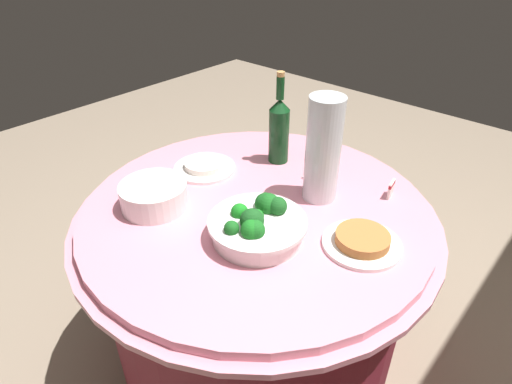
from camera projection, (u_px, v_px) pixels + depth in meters
name	position (u px, v px, depth m)	size (l,w,h in m)	color
ground_plane	(256.00, 353.00, 1.77)	(6.00, 6.00, 0.00)	gray
buffet_table	(256.00, 288.00, 1.57)	(1.16, 1.16, 0.74)	maroon
broccoli_bowl	(258.00, 224.00, 1.21)	(0.28, 0.28, 0.11)	white
plate_stack	(154.00, 195.00, 1.34)	(0.21, 0.21, 0.08)	white
wine_bottle	(279.00, 129.00, 1.55)	(0.07, 0.07, 0.34)	#103C19
decorative_fruit_vase	(323.00, 155.00, 1.33)	(0.11, 0.11, 0.34)	silver
serving_tongs	(319.00, 169.00, 1.55)	(0.17, 0.07, 0.01)	silver
food_plate_peanuts	(362.00, 241.00, 1.19)	(0.22, 0.22, 0.04)	white
food_plate_rice	(205.00, 166.00, 1.55)	(0.22, 0.22, 0.03)	white
label_placard_front	(391.00, 188.00, 1.39)	(0.05, 0.02, 0.05)	white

